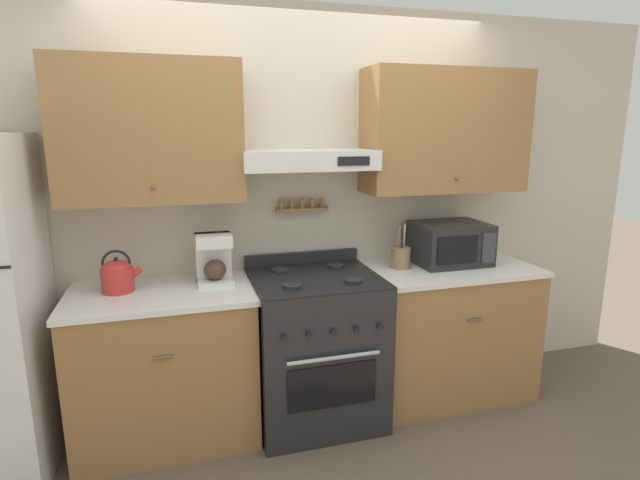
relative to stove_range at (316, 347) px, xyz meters
The scene contains 9 objects.
ground_plane 0.55m from the stove_range, 90.00° to the right, with size 16.00×16.00×0.00m, color brown.
wall_back 1.03m from the stove_range, 86.43° to the left, with size 5.20×0.46×2.55m.
counter_left 0.90m from the stove_range, behind, with size 1.02×0.66×0.91m.
counter_right 0.94m from the stove_range, ahead, with size 1.11×0.66×0.91m.
stove_range is the anchor object (origin of this frame).
tea_kettle 1.24m from the stove_range, behind, with size 0.22×0.17×0.24m.
coffee_maker 0.84m from the stove_range, 168.23° to the left, with size 0.20×0.21×0.30m.
microwave 1.14m from the stove_range, ahead, with size 0.48×0.38×0.28m.
utensil_crock 0.80m from the stove_range, ahead, with size 0.12×0.12×0.29m.
Camera 1 is at (-0.79, -2.48, 1.80)m, focal length 28.00 mm.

